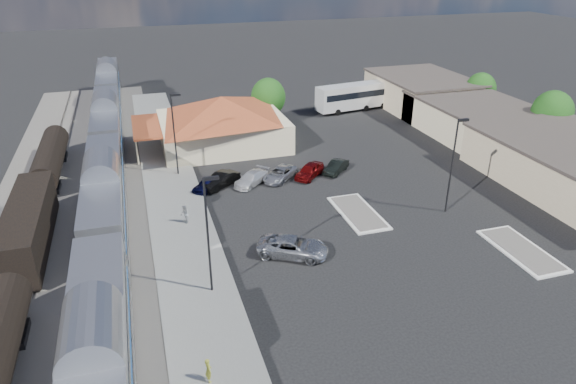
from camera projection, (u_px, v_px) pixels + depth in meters
name	position (u px, v px, depth m)	size (l,w,h in m)	color
ground	(326.00, 230.00, 44.91)	(280.00, 280.00, 0.00)	black
railbed	(76.00, 221.00, 46.19)	(16.00, 100.00, 0.12)	#4C4944
platform	(179.00, 217.00, 46.85)	(5.50, 92.00, 0.18)	gray
passenger_train	(106.00, 200.00, 43.74)	(3.00, 104.00, 5.55)	silver
freight_cars	(29.00, 228.00, 41.29)	(2.80, 46.00, 4.00)	black
station_depot	(222.00, 121.00, 63.08)	(18.35, 12.24, 6.20)	beige
buildings_east	(495.00, 127.00, 63.74)	(14.40, 51.40, 4.80)	#C6B28C
traffic_island_south	(358.00, 213.00, 47.66)	(3.30, 7.50, 0.21)	silver
traffic_island_north	(522.00, 250.00, 41.69)	(3.30, 7.50, 0.21)	silver
lamp_plat_s	(209.00, 227.00, 34.54)	(1.08, 0.25, 9.00)	black
lamp_plat_n	(175.00, 128.00, 53.53)	(1.08, 0.25, 9.00)	black
lamp_lot	(454.00, 158.00, 45.85)	(1.08, 0.25, 9.00)	black
tree_east_b	(552.00, 113.00, 62.53)	(4.94, 4.94, 6.96)	#382314
tree_east_c	(480.00, 89.00, 74.82)	(4.41, 4.41, 6.21)	#382314
tree_depot	(268.00, 97.00, 69.89)	(4.71, 4.71, 6.63)	#382314
suv	(293.00, 247.00, 40.85)	(2.61, 5.67, 1.57)	#AEB1B7
coach_bus	(355.00, 95.00, 77.43)	(12.71, 4.59, 3.99)	white
person_a	(208.00, 370.00, 28.66)	(0.57, 0.38, 1.57)	gold
person_b	(185.00, 214.00, 45.36)	(0.82, 0.64, 1.69)	silver
parked_car_a	(208.00, 184.00, 52.17)	(1.51, 3.75, 1.28)	#0B0D38
parked_car_b	(220.00, 180.00, 52.75)	(1.58, 4.52, 1.49)	black
parked_car_c	(251.00, 178.00, 53.38)	(1.86, 4.57, 1.33)	white
parked_car_d	(280.00, 174.00, 54.50)	(2.17, 4.70, 1.31)	#9799A0
parked_car_e	(309.00, 171.00, 55.05)	(1.76, 4.38, 1.49)	maroon
parked_car_f	(336.00, 167.00, 56.20)	(1.39, 3.98, 1.31)	black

